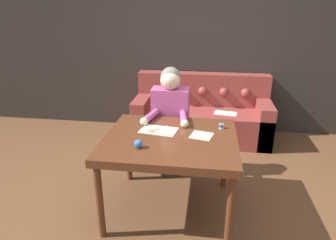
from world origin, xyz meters
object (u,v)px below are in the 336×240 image
couch (201,116)px  pin_cushion (138,144)px  thread_spool (221,126)px  scissors (156,130)px  dining_table (171,145)px  person (170,122)px

couch → pin_cushion: 2.11m
thread_spool → pin_cushion: (-0.68, -0.51, 0.01)m
couch → thread_spool: bearing=-81.5°
couch → pin_cushion: bearing=-103.0°
scissors → thread_spool: thread_spool is taller
scissors → pin_cushion: bearing=-101.6°
dining_table → thread_spool: bearing=30.1°
dining_table → pin_cushion: size_ratio=16.39×
pin_cushion → dining_table: bearing=47.2°
person → scissors: person is taller
couch → scissors: couch is taller
dining_table → thread_spool: size_ratio=26.04×
dining_table → scissors: (-0.16, 0.12, 0.08)m
couch → dining_table: bearing=-97.4°
couch → pin_cushion: (-0.46, -2.00, 0.47)m
person → thread_spool: (0.54, -0.39, 0.14)m
couch → thread_spool: 1.57m
person → scissors: (-0.07, -0.53, 0.12)m
couch → pin_cushion: size_ratio=27.00×
dining_table → couch: bearing=82.6°
thread_spool → person: bearing=144.2°
scissors → thread_spool: 0.62m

